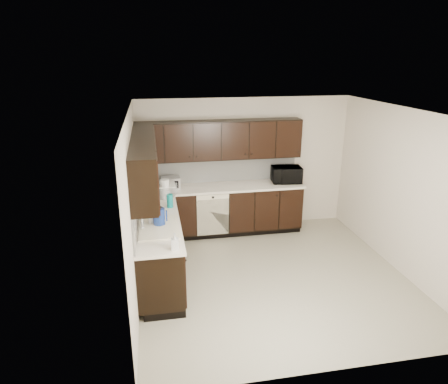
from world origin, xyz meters
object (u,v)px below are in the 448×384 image
object	(u,v)px
microwave	(286,175)
toaster_oven	(171,183)
sink	(159,232)
blue_pitcher	(159,217)
storage_bin	(160,190)

from	to	relation	value
microwave	toaster_oven	bearing A→B (deg)	-174.86
sink	toaster_oven	size ratio (longest dim) A/B	2.45
toaster_oven	blue_pitcher	size ratio (longest dim) A/B	1.32
sink	blue_pitcher	world-z (taller)	sink
blue_pitcher	microwave	bearing A→B (deg)	51.33
microwave	blue_pitcher	distance (m)	2.91
toaster_oven	blue_pitcher	distance (m)	1.66
sink	toaster_oven	distance (m)	1.77
storage_bin	toaster_oven	bearing A→B (deg)	61.47
sink	storage_bin	world-z (taller)	sink
sink	blue_pitcher	bearing A→B (deg)	82.43
storage_bin	sink	bearing A→B (deg)	-92.43
sink	storage_bin	xyz separation A→B (m)	(0.06, 1.36, 0.16)
toaster_oven	blue_pitcher	xyz separation A→B (m)	(-0.25, -1.64, 0.02)
sink	microwave	world-z (taller)	microwave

